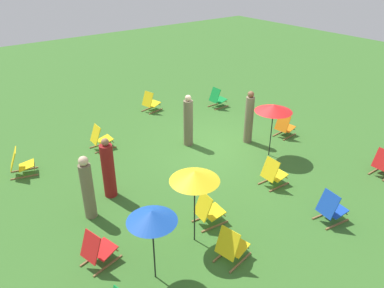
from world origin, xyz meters
name	(u,v)px	position (x,y,z in m)	size (l,w,h in m)	color
ground_plane	(220,147)	(0.00, 0.00, 0.00)	(40.00, 40.00, 0.00)	#386B28
deckchair_0	(331,208)	(-4.49, 0.42, 0.37)	(0.59, 0.82, 0.83)	olive
deckchair_1	(217,99)	(2.81, -2.28, 0.37)	(0.48, 0.76, 0.83)	olive
deckchair_3	(100,138)	(2.35, 3.20, 0.37)	(0.49, 0.77, 0.83)	olive
deckchair_4	(273,173)	(-2.58, 0.33, 0.37)	(0.51, 0.78, 0.83)	olive
deckchair_5	(231,246)	(-3.98, 3.21, 0.37)	(0.61, 0.84, 0.83)	olive
deckchair_6	(97,250)	(-2.37, 5.48, 0.37)	(0.64, 0.85, 0.83)	olive
deckchair_7	(20,163)	(2.27, 5.76, 0.37)	(0.67, 0.86, 0.83)	olive
deckchair_8	(151,102)	(4.13, 0.17, 0.37)	(0.63, 0.84, 0.83)	olive
deckchair_9	(384,164)	(-4.17, -2.64, 0.37)	(0.49, 0.77, 0.83)	olive
deckchair_10	(208,211)	(-2.76, 2.82, 0.37)	(0.55, 0.81, 0.83)	olive
deckchair_11	(285,126)	(-0.72, -2.35, 0.37)	(0.55, 0.80, 0.83)	olive
umbrella_0	(152,216)	(-3.41, 4.74, 1.54)	(0.96, 0.96, 1.66)	black
umbrella_1	(195,176)	(-3.03, 3.45, 1.72)	(1.07, 1.07, 1.84)	black
umbrella_2	(274,108)	(-1.35, -0.88, 1.63)	(1.15, 1.15, 1.75)	black
person_0	(188,122)	(0.83, 0.72, 0.83)	(0.44, 0.44, 1.77)	#72664C
person_1	(108,170)	(-0.27, 4.16, 0.80)	(0.46, 0.46, 1.71)	maroon
person_2	(249,118)	(-0.25, -1.01, 0.87)	(0.37, 0.37, 1.83)	#72664C
person_3	(88,189)	(-0.79, 4.95, 0.81)	(0.42, 0.42, 1.70)	#72664C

